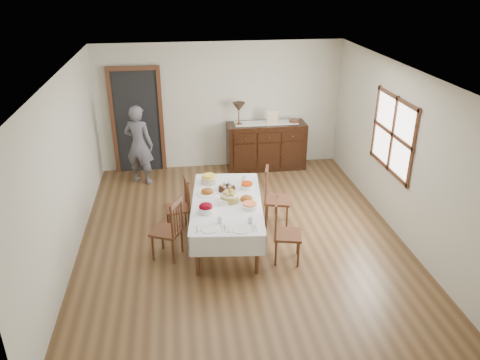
{
  "coord_description": "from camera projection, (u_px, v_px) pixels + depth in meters",
  "views": [
    {
      "loc": [
        -0.89,
        -6.33,
        3.94
      ],
      "look_at": [
        0.0,
        0.1,
        0.95
      ],
      "focal_mm": 35.0,
      "sensor_mm": 36.0,
      "label": 1
    }
  ],
  "objects": [
    {
      "name": "ham_platter_b",
      "position": [
        246.0,
        199.0,
        7.04
      ],
      "size": [
        0.3,
        0.3,
        0.11
      ],
      "color": "white",
      "rests_on": "dining_table"
    },
    {
      "name": "deco_bowl",
      "position": [
        294.0,
        121.0,
        9.68
      ],
      "size": [
        0.2,
        0.2,
        0.06
      ],
      "color": "#502B1A",
      "rests_on": "sideboard"
    },
    {
      "name": "setting_right",
      "position": [
        244.0,
        226.0,
        6.33
      ],
      "size": [
        0.43,
        0.31,
        0.1
      ],
      "color": "white",
      "rests_on": "dining_table"
    },
    {
      "name": "setting_left",
      "position": [
        213.0,
        226.0,
        6.34
      ],
      "size": [
        0.43,
        0.31,
        0.1
      ],
      "color": "white",
      "rests_on": "dining_table"
    },
    {
      "name": "egg_basket",
      "position": [
        227.0,
        188.0,
        7.37
      ],
      "size": [
        0.27,
        0.27,
        0.11
      ],
      "color": "black",
      "rests_on": "dining_table"
    },
    {
      "name": "table_lamp",
      "position": [
        239.0,
        108.0,
        9.4
      ],
      "size": [
        0.26,
        0.26,
        0.46
      ],
      "color": "brown",
      "rests_on": "sideboard"
    },
    {
      "name": "casserole_dish",
      "position": [
        250.0,
        206.0,
        6.84
      ],
      "size": [
        0.25,
        0.25,
        0.08
      ],
      "color": "white",
      "rests_on": "dining_table"
    },
    {
      "name": "glass_far_b",
      "position": [
        244.0,
        179.0,
        7.68
      ],
      "size": [
        0.07,
        0.07,
        0.09
      ],
      "color": "silver",
      "rests_on": "dining_table"
    },
    {
      "name": "chair_left_near",
      "position": [
        169.0,
        228.0,
        6.75
      ],
      "size": [
        0.53,
        0.53,
        0.95
      ],
      "rotation": [
        0.0,
        0.0,
        -2.01
      ],
      "color": "#502B1A",
      "rests_on": "ground"
    },
    {
      "name": "picture_frame",
      "position": [
        272.0,
        118.0,
        9.49
      ],
      "size": [
        0.22,
        0.08,
        0.28
      ],
      "color": "beige",
      "rests_on": "sideboard"
    },
    {
      "name": "chair_left_far",
      "position": [
        180.0,
        205.0,
        7.48
      ],
      "size": [
        0.42,
        0.42,
        0.89
      ],
      "rotation": [
        0.0,
        0.0,
        -1.42
      ],
      "color": "#502B1A",
      "rests_on": "ground"
    },
    {
      "name": "carrot_bowl",
      "position": [
        247.0,
        186.0,
        7.43
      ],
      "size": [
        0.2,
        0.2,
        0.1
      ],
      "color": "white",
      "rests_on": "dining_table"
    },
    {
      "name": "runner",
      "position": [
        266.0,
        123.0,
        9.64
      ],
      "size": [
        1.3,
        0.35,
        0.01
      ],
      "color": "white",
      "rests_on": "sideboard"
    },
    {
      "name": "pineapple_bowl",
      "position": [
        209.0,
        179.0,
        7.61
      ],
      "size": [
        0.25,
        0.25,
        0.14
      ],
      "color": "#CCB78D",
      "rests_on": "dining_table"
    },
    {
      "name": "ham_platter_a",
      "position": [
        207.0,
        192.0,
        7.26
      ],
      "size": [
        0.33,
        0.33,
        0.11
      ],
      "color": "white",
      "rests_on": "dining_table"
    },
    {
      "name": "chair_right_far",
      "position": [
        274.0,
        197.0,
        7.62
      ],
      "size": [
        0.51,
        0.51,
        1.0
      ],
      "rotation": [
        0.0,
        0.0,
        1.32
      ],
      "color": "#502B1A",
      "rests_on": "ground"
    },
    {
      "name": "butter_dish",
      "position": [
        223.0,
        202.0,
        6.94
      ],
      "size": [
        0.15,
        0.1,
        0.07
      ],
      "color": "white",
      "rests_on": "dining_table"
    },
    {
      "name": "sideboard",
      "position": [
        266.0,
        146.0,
        9.81
      ],
      "size": [
        1.63,
        0.59,
        0.98
      ],
      "color": "black",
      "rests_on": "ground"
    },
    {
      "name": "bread_basket",
      "position": [
        229.0,
        197.0,
        7.01
      ],
      "size": [
        0.27,
        0.27,
        0.18
      ],
      "color": "olive",
      "rests_on": "dining_table"
    },
    {
      "name": "ground",
      "position": [
        241.0,
        237.0,
        7.46
      ],
      "size": [
        6.0,
        6.0,
        0.0
      ],
      "primitive_type": "plane",
      "color": "brown"
    },
    {
      "name": "chair_right_near",
      "position": [
        284.0,
        231.0,
        6.68
      ],
      "size": [
        0.47,
        0.47,
        0.95
      ],
      "rotation": [
        0.0,
        0.0,
        1.34
      ],
      "color": "#502B1A",
      "rests_on": "ground"
    },
    {
      "name": "room_shell",
      "position": [
        228.0,
        131.0,
        7.13
      ],
      "size": [
        5.02,
        6.02,
        2.65
      ],
      "color": "white",
      "rests_on": "ground"
    },
    {
      "name": "glass_far_a",
      "position": [
        215.0,
        180.0,
        7.62
      ],
      "size": [
        0.06,
        0.06,
        0.11
      ],
      "color": "silver",
      "rests_on": "dining_table"
    },
    {
      "name": "dining_table",
      "position": [
        227.0,
        206.0,
        7.09
      ],
      "size": [
        1.25,
        2.14,
        0.7
      ],
      "rotation": [
        0.0,
        0.0,
        -0.11
      ],
      "color": "white",
      "rests_on": "ground"
    },
    {
      "name": "person",
      "position": [
        139.0,
        142.0,
        9.0
      ],
      "size": [
        0.61,
        0.51,
        1.68
      ],
      "primitive_type": "imported",
      "rotation": [
        0.0,
        0.0,
        2.74
      ],
      "color": "#565561",
      "rests_on": "ground"
    },
    {
      "name": "beet_bowl",
      "position": [
        206.0,
        208.0,
        6.7
      ],
      "size": [
        0.22,
        0.22,
        0.15
      ],
      "color": "white",
      "rests_on": "dining_table"
    }
  ]
}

